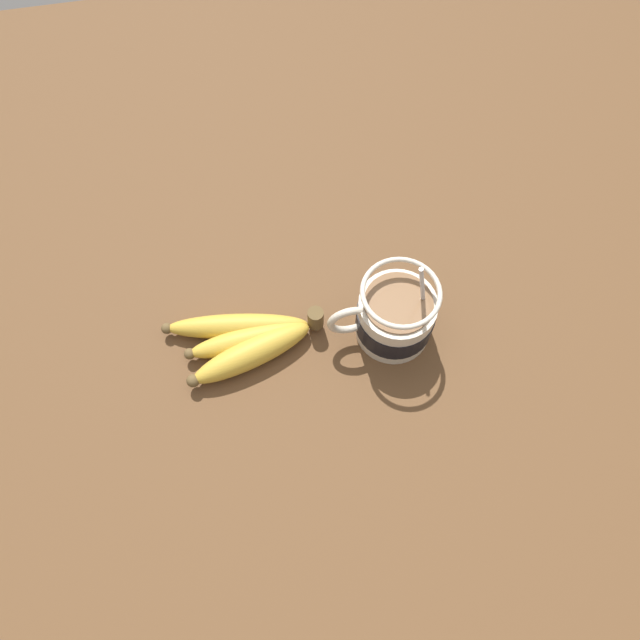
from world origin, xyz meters
The scene contains 3 objects.
table centered at (0.00, 0.00, 1.58)cm, with size 137.37×137.37×3.16cm.
coffee_mug centered at (-3.87, 2.26, 7.23)cm, with size 13.25×9.54×14.61cm.
banana_bunch centered at (14.20, 0.92, 4.84)cm, with size 20.06×10.90×4.06cm.
Camera 1 is at (11.37, 33.74, 74.63)cm, focal length 35.00 mm.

